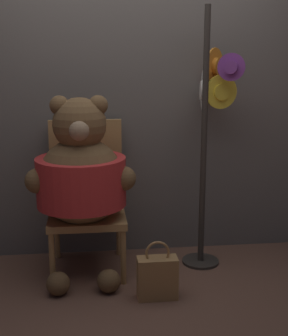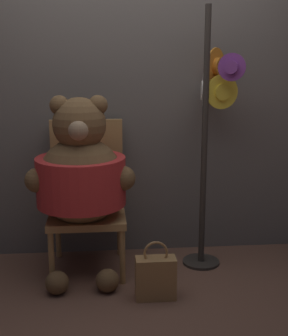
{
  "view_description": "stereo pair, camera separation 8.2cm",
  "coord_description": "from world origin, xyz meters",
  "px_view_note": "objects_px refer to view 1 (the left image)",
  "views": [
    {
      "loc": [
        -0.28,
        -3.01,
        1.53
      ],
      "look_at": [
        0.09,
        0.2,
        0.77
      ],
      "focal_mm": 50.0,
      "sensor_mm": 36.0,
      "label": 1
    },
    {
      "loc": [
        -0.2,
        -3.02,
        1.53
      ],
      "look_at": [
        0.09,
        0.2,
        0.77
      ],
      "focal_mm": 50.0,
      "sensor_mm": 36.0,
      "label": 2
    }
  ],
  "objects_px": {
    "teddy_bear": "(81,176)",
    "chair": "(87,195)",
    "handbag_on_ground": "(157,277)",
    "hat_display_rack": "(210,115)"
  },
  "relations": [
    {
      "from": "teddy_bear",
      "to": "chair",
      "type": "bearing_deg",
      "value": 80.67
    },
    {
      "from": "chair",
      "to": "handbag_on_ground",
      "type": "bearing_deg",
      "value": -52.55
    },
    {
      "from": "teddy_bear",
      "to": "hat_display_rack",
      "type": "distance_m",
      "value": 1.03
    },
    {
      "from": "chair",
      "to": "teddy_bear",
      "type": "xyz_separation_m",
      "value": [
        -0.03,
        -0.2,
        0.2
      ]
    },
    {
      "from": "chair",
      "to": "hat_display_rack",
      "type": "relative_size",
      "value": 0.57
    },
    {
      "from": "handbag_on_ground",
      "to": "chair",
      "type": "bearing_deg",
      "value": 127.45
    },
    {
      "from": "hat_display_rack",
      "to": "handbag_on_ground",
      "type": "distance_m",
      "value": 1.22
    },
    {
      "from": "chair",
      "to": "handbag_on_ground",
      "type": "xyz_separation_m",
      "value": [
        0.45,
        -0.58,
        -0.4
      ]
    },
    {
      "from": "chair",
      "to": "handbag_on_ground",
      "type": "relative_size",
      "value": 2.74
    },
    {
      "from": "chair",
      "to": "teddy_bear",
      "type": "height_order",
      "value": "teddy_bear"
    }
  ]
}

